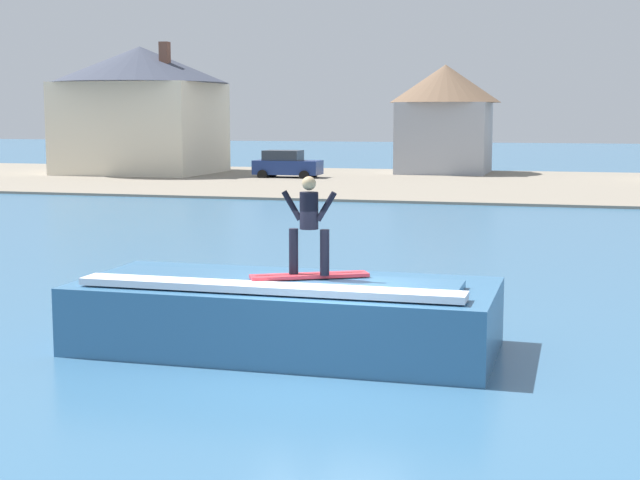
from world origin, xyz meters
TOP-DOWN VIEW (x-y plane):
  - ground_plane at (0.00, 0.00)m, footprint 260.00×260.00m
  - wave_crest at (-1.03, 1.02)m, footprint 7.33×3.25m
  - surfboard at (-0.54, 0.84)m, footprint 1.99×1.30m
  - surfer at (-0.53, 0.78)m, footprint 0.97×0.32m
  - shoreline_bank at (0.00, 42.08)m, footprint 120.00×25.80m
  - car_near_shore at (-14.37, 43.86)m, footprint 4.27×2.19m
  - house_with_chimney at (-25.39, 45.68)m, footprint 12.08×12.08m
  - house_small_cottage at (-5.29, 51.48)m, footprint 7.64×7.64m
  - tree_tall_bare at (-28.89, 46.05)m, footprint 2.35×2.35m

SIDE VIEW (x-z plane):
  - ground_plane at x=0.00m, z-range 0.00..0.00m
  - shoreline_bank at x=0.00m, z-range 0.00..0.13m
  - wave_crest at x=-1.03m, z-range -0.04..1.30m
  - car_near_shore at x=-14.37m, z-range 0.02..1.88m
  - surfboard at x=-0.54m, z-range 1.34..1.40m
  - surfer at x=-0.53m, z-range 1.50..3.18m
  - tree_tall_bare at x=-28.89m, z-range 1.32..6.43m
  - house_small_cottage at x=-5.29m, z-range 0.41..7.95m
  - house_with_chimney at x=-25.39m, z-range 0.47..9.38m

